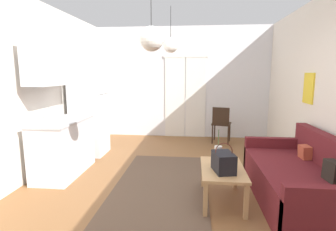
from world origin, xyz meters
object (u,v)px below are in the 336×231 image
accent_chair (221,122)px  bamboo_vase (218,155)px  pendant_lamp_near (151,39)px  pendant_lamp_far (171,45)px  refrigerator (89,112)px  handbag (224,162)px  couch (302,182)px  coffee_table (223,173)px

accent_chair → bamboo_vase: bearing=96.2°
pendant_lamp_near → pendant_lamp_far: size_ratio=1.16×
pendant_lamp_near → pendant_lamp_far: same height
refrigerator → accent_chair: refrigerator is taller
handbag → accent_chair: bearing=84.9°
couch → refrigerator: (-3.46, 1.69, 0.58)m
couch → coffee_table: couch is taller
couch → refrigerator: 3.89m
handbag → refrigerator: (-2.45, 1.88, 0.29)m
bamboo_vase → refrigerator: 2.92m
accent_chair → pendant_lamp_near: pendant_lamp_near is taller
handbag → pendant_lamp_far: bearing=116.0°
coffee_table → accent_chair: (0.26, 2.83, 0.11)m
bamboo_vase → handbag: size_ratio=1.28×
pendant_lamp_far → couch: bearing=-38.8°
bamboo_vase → accent_chair: bearing=83.5°
coffee_table → pendant_lamp_near: 1.84m
bamboo_vase → coffee_table: bearing=-66.5°
coffee_table → accent_chair: bearing=84.8°
couch → pendant_lamp_near: size_ratio=2.08×
couch → handbag: (-1.01, -0.18, 0.29)m
pendant_lamp_near → pendant_lamp_far: 1.90m
bamboo_vase → pendant_lamp_far: 2.20m
accent_chair → pendant_lamp_near: 3.71m
coffee_table → handbag: 0.22m
bamboo_vase → refrigerator: size_ratio=0.27×
refrigerator → couch: bearing=-26.1°
coffee_table → refrigerator: bearing=144.5°
pendant_lamp_far → pendant_lamp_near: bearing=-90.9°
refrigerator → pendant_lamp_near: size_ratio=1.88×
refrigerator → pendant_lamp_near: pendant_lamp_near is taller
refrigerator → pendant_lamp_near: 2.91m
bamboo_vase → accent_chair: 2.73m
couch → pendant_lamp_far: (-1.80, 1.45, 1.83)m
accent_chair → pendant_lamp_far: bearing=64.0°
couch → pendant_lamp_far: bearing=141.2°
coffee_table → handbag: bearing=-93.2°
pendant_lamp_far → coffee_table: bearing=-62.0°
accent_chair → handbag: bearing=97.6°
handbag → coffee_table: bearing=86.8°
handbag → pendant_lamp_near: size_ratio=0.40×
handbag → accent_chair: (0.26, 2.95, -0.07)m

